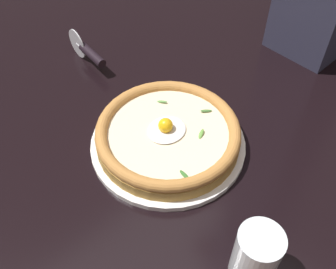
% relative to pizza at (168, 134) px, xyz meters
% --- Properties ---
extents(ground_plane, '(2.40, 2.40, 0.03)m').
position_rel_pizza_xyz_m(ground_plane, '(0.04, -0.02, -0.05)').
color(ground_plane, black).
rests_on(ground_plane, ground).
extents(pizza_plate, '(0.31, 0.31, 0.01)m').
position_rel_pizza_xyz_m(pizza_plate, '(0.00, -0.00, -0.03)').
color(pizza_plate, white).
rests_on(pizza_plate, ground).
extents(pizza, '(0.29, 0.29, 0.06)m').
position_rel_pizza_xyz_m(pizza, '(0.00, 0.00, 0.00)').
color(pizza, '#B28237').
rests_on(pizza, pizza_plate).
extents(pizza_cutter, '(0.03, 0.15, 0.07)m').
position_rel_pizza_xyz_m(pizza_cutter, '(0.04, 0.33, 0.00)').
color(pizza_cutter, silver).
rests_on(pizza_cutter, ground).
extents(drinking_glass, '(0.07, 0.07, 0.11)m').
position_rel_pizza_xyz_m(drinking_glass, '(-0.08, -0.28, 0.01)').
color(drinking_glass, silver).
rests_on(drinking_glass, ground).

